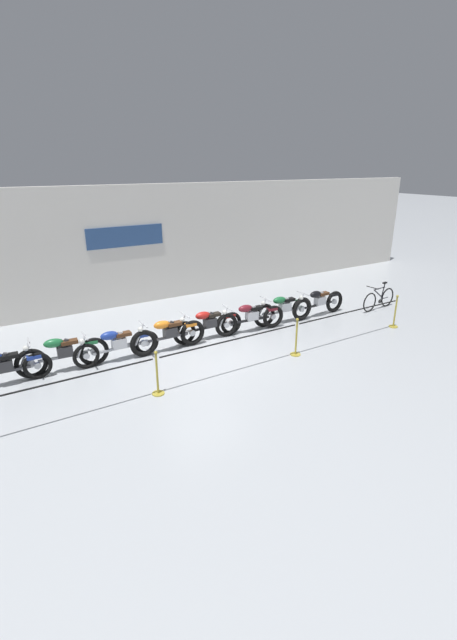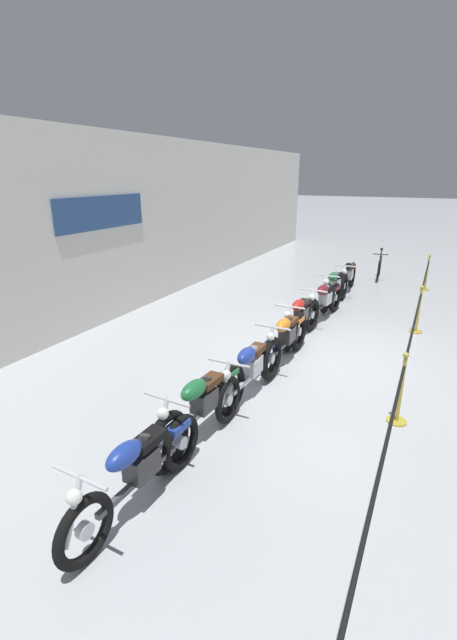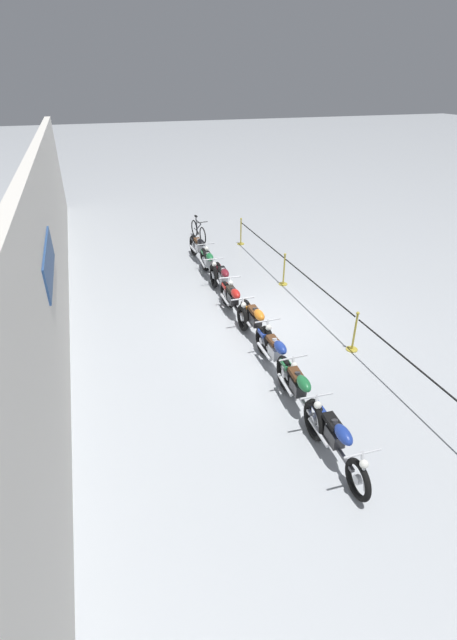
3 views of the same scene
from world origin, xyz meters
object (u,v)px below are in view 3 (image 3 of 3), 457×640
(motorcycle_green_6, at_px, (209,265))
(motorcycle_orange_3, at_px, (256,323))
(bicycle, at_px, (198,231))
(stanchion_far_left, at_px, (346,314))
(stanchion_mid_left, at_px, (354,337))
(motorcycle_green_1, at_px, (299,391))
(motorcycle_blue_0, at_px, (336,441))
(motorcycle_red_4, at_px, (233,301))
(stanchion_mid_right, at_px, (284,274))
(stanchion_far_right, at_px, (241,235))
(motorcycle_black_7, at_px, (200,250))
(motorcycle_maroon_5, at_px, (224,281))
(motorcycle_blue_2, at_px, (276,355))

(motorcycle_green_6, bearing_deg, motorcycle_orange_3, -179.15)
(bicycle, bearing_deg, stanchion_far_left, -170.26)
(bicycle, distance_m, stanchion_mid_left, 9.10)
(motorcycle_green_1, relative_size, stanchion_mid_left, 2.11)
(motorcycle_blue_0, height_order, motorcycle_green_6, motorcycle_green_6)
(motorcycle_red_4, height_order, stanchion_mid_right, stanchion_mid_right)
(stanchion_far_right, bearing_deg, motorcycle_blue_0, 168.44)
(motorcycle_green_1, bearing_deg, motorcycle_green_6, -1.14)
(motorcycle_blue_0, distance_m, motorcycle_black_7, 9.54)
(motorcycle_black_7, xyz_separation_m, stanchion_mid_left, (-6.65, -2.03, -0.11))
(motorcycle_blue_0, relative_size, motorcycle_green_6, 0.97)
(motorcycle_blue_0, distance_m, bicycle, 11.90)
(motorcycle_orange_3, xyz_separation_m, motorcycle_green_6, (4.03, 0.06, 0.01))
(stanchion_mid_left, bearing_deg, stanchion_far_left, 0.00)
(motorcycle_maroon_5, bearing_deg, motorcycle_orange_3, 179.56)
(stanchion_far_right, bearing_deg, motorcycle_maroon_5, 153.68)
(motorcycle_green_6, relative_size, motorcycle_black_7, 0.98)
(motorcycle_green_6, relative_size, stanchion_mid_right, 2.11)
(motorcycle_green_1, height_order, motorcycle_green_6, motorcycle_green_6)
(motorcycle_black_7, bearing_deg, motorcycle_green_1, 178.50)
(motorcycle_red_4, distance_m, stanchion_mid_left, 3.33)
(stanchion_far_right, bearing_deg, motorcycle_blue_2, 165.41)
(motorcycle_orange_3, height_order, bicycle, motorcycle_orange_3)
(motorcycle_green_6, bearing_deg, stanchion_mid_right, -120.45)
(motorcycle_black_7, distance_m, stanchion_mid_left, 6.95)
(motorcycle_blue_0, distance_m, motorcycle_green_6, 8.11)
(motorcycle_red_4, bearing_deg, motorcycle_blue_2, -178.83)
(motorcycle_red_4, bearing_deg, stanchion_far_left, -133.04)
(motorcycle_blue_0, bearing_deg, stanchion_far_right, -11.56)
(motorcycle_green_6, xyz_separation_m, motorcycle_black_7, (1.43, -0.08, -0.00))
(motorcycle_red_4, height_order, stanchion_far_right, stanchion_far_right)
(motorcycle_blue_2, xyz_separation_m, bicycle, (9.20, -0.67, -0.09))
(motorcycle_orange_3, height_order, motorcycle_green_6, motorcycle_green_6)
(motorcycle_black_7, bearing_deg, stanchion_mid_right, -142.76)
(motorcycle_blue_2, distance_m, bicycle, 9.23)
(motorcycle_maroon_5, bearing_deg, motorcycle_green_1, 177.73)
(bicycle, distance_m, stanchion_mid_right, 5.21)
(motorcycle_orange_3, bearing_deg, bicycle, -4.32)
(motorcycle_black_7, bearing_deg, stanchion_far_right, -56.81)
(motorcycle_red_4, xyz_separation_m, stanchion_mid_left, (-2.50, -2.19, -0.10))
(stanchion_far_right, bearing_deg, motorcycle_red_4, 158.17)
(motorcycle_blue_0, distance_m, motorcycle_red_4, 5.40)
(motorcycle_maroon_5, distance_m, stanchion_mid_left, 4.37)
(bicycle, height_order, stanchion_mid_left, stanchion_mid_left)
(bicycle, height_order, stanchion_far_left, stanchion_far_left)
(motorcycle_maroon_5, height_order, stanchion_far_left, stanchion_far_left)
(motorcycle_green_1, distance_m, stanchion_mid_right, 5.96)
(motorcycle_blue_2, relative_size, stanchion_mid_right, 2.16)
(motorcycle_blue_2, distance_m, stanchion_far_right, 8.48)
(motorcycle_black_7, relative_size, stanchion_far_left, 0.19)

